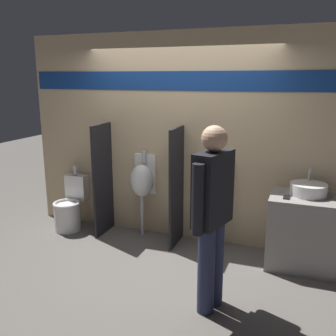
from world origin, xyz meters
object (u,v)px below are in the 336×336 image
toilet (70,208)px  urinal_far (220,189)px  person_in_vest (212,212)px  cell_phone (287,197)px  sink_basin (308,189)px  urinal_near_counter (142,181)px

toilet → urinal_far: bearing=4.5°
person_in_vest → cell_phone: bearing=-13.6°
cell_phone → urinal_far: bearing=159.9°
cell_phone → sink_basin: bearing=39.9°
sink_basin → cell_phone: size_ratio=2.88×
sink_basin → person_in_vest: person_in_vest is taller
cell_phone → urinal_far: urinal_far is taller
sink_basin → cell_phone: 0.29m
cell_phone → urinal_near_counter: urinal_near_counter is taller
urinal_near_counter → urinal_far: (1.07, 0.00, 0.00)m
urinal_far → toilet: (-2.13, -0.17, -0.47)m
sink_basin → urinal_far: urinal_far is taller
sink_basin → person_in_vest: (-0.80, -1.23, 0.05)m
toilet → person_in_vest: bearing=-26.4°
toilet → person_in_vest: 2.72m
urinal_far → toilet: 2.19m
cell_phone → person_in_vest: size_ratio=0.08×
urinal_near_counter → toilet: 1.18m
urinal_far → sink_basin: bearing=-6.3°
urinal_near_counter → person_in_vest: 1.88m
sink_basin → urinal_far: (-1.03, 0.11, -0.13)m
urinal_near_counter → person_in_vest: bearing=-46.0°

